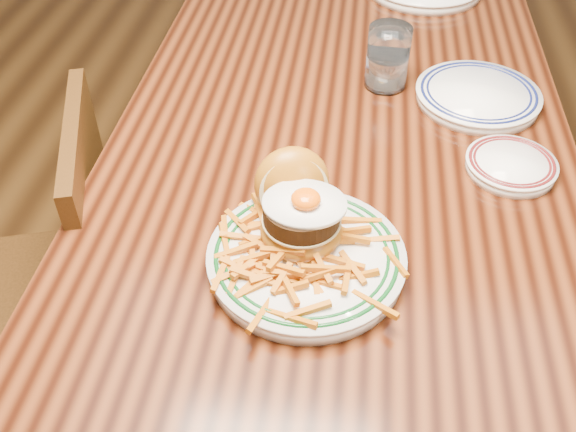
# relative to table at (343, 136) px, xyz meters

# --- Properties ---
(floor) EXTENTS (6.00, 6.00, 0.00)m
(floor) POSITION_rel_table_xyz_m (0.00, 0.00, -0.66)
(floor) COLOR black
(floor) RESTS_ON ground
(table) EXTENTS (0.85, 1.60, 0.75)m
(table) POSITION_rel_table_xyz_m (0.00, 0.00, 0.00)
(table) COLOR black
(table) RESTS_ON floor
(chair_left) EXTENTS (0.48, 0.48, 0.82)m
(chair_left) POSITION_rel_table_xyz_m (-0.56, -0.28, -0.22)
(chair_left) COLOR #42260D
(chair_left) RESTS_ON floor
(main_plate) EXTENTS (0.29, 0.31, 0.14)m
(main_plate) POSITION_rel_table_xyz_m (-0.04, -0.44, 0.13)
(main_plate) COLOR white
(main_plate) RESTS_ON table
(side_plate) EXTENTS (0.16, 0.16, 0.02)m
(side_plate) POSITION_rel_table_xyz_m (0.30, -0.19, 0.10)
(side_plate) COLOR white
(side_plate) RESTS_ON table
(rear_plate) EXTENTS (0.24, 0.24, 0.03)m
(rear_plate) POSITION_rel_table_xyz_m (0.26, 0.02, 0.10)
(rear_plate) COLOR white
(rear_plate) RESTS_ON table
(water_glass) EXTENTS (0.08, 0.08, 0.13)m
(water_glass) POSITION_rel_table_xyz_m (0.08, 0.06, 0.14)
(water_glass) COLOR white
(water_glass) RESTS_ON table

